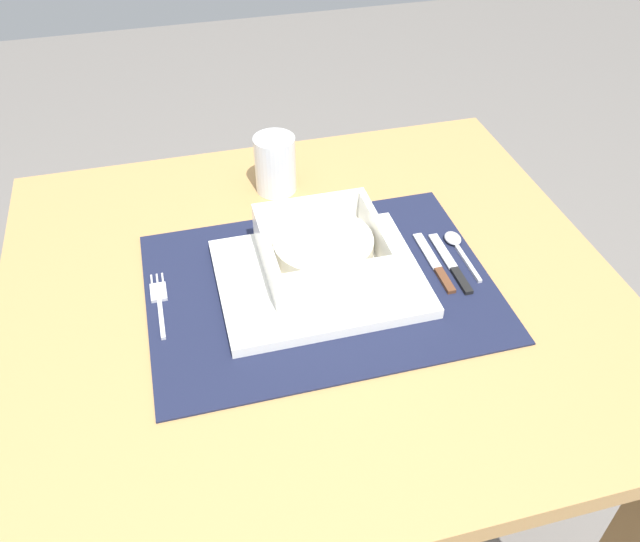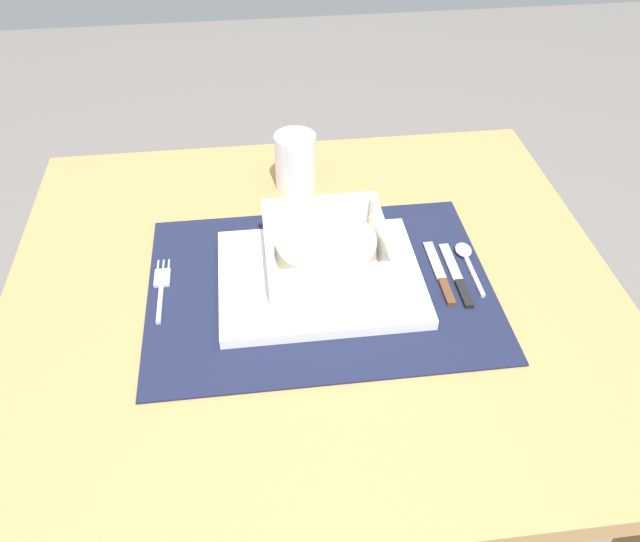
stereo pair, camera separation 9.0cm
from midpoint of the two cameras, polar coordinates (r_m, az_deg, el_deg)
name	(u,v)px [view 2 (the right image)]	position (r m, az deg, el deg)	size (l,w,h in m)	color
ground_plane	(315,530)	(1.51, 1.42, -21.86)	(6.00, 6.00, 0.00)	slate
dining_table	(313,335)	(1.00, 2.00, -5.73)	(0.87, 0.79, 0.72)	#B2844C
placemat	(320,286)	(0.92, 2.80, -1.46)	(0.48, 0.35, 0.00)	#191E38
serving_plate	(320,277)	(0.92, 2.78, -0.62)	(0.28, 0.22, 0.02)	white
porridge_bowl	(326,250)	(0.91, 3.34, 1.70)	(0.17, 0.17, 0.06)	white
fork	(162,285)	(0.93, -11.04, -1.34)	(0.02, 0.13, 0.00)	silver
spoon	(466,255)	(0.99, 15.18, 1.22)	(0.02, 0.11, 0.01)	silver
butter_knife	(458,278)	(0.95, 14.62, -0.75)	(0.01, 0.14, 0.01)	black
bread_knife	(441,276)	(0.95, 13.21, -0.55)	(0.01, 0.13, 0.01)	#59331E
drinking_glass	(294,165)	(1.09, 0.10, 9.20)	(0.07, 0.07, 0.10)	white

